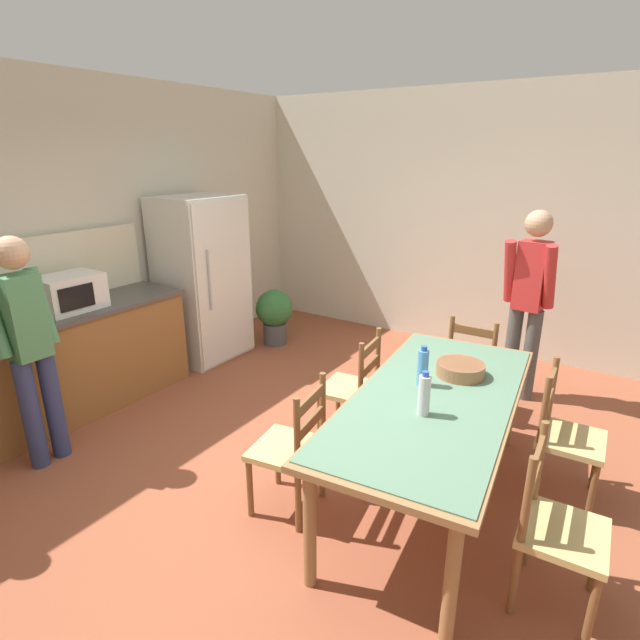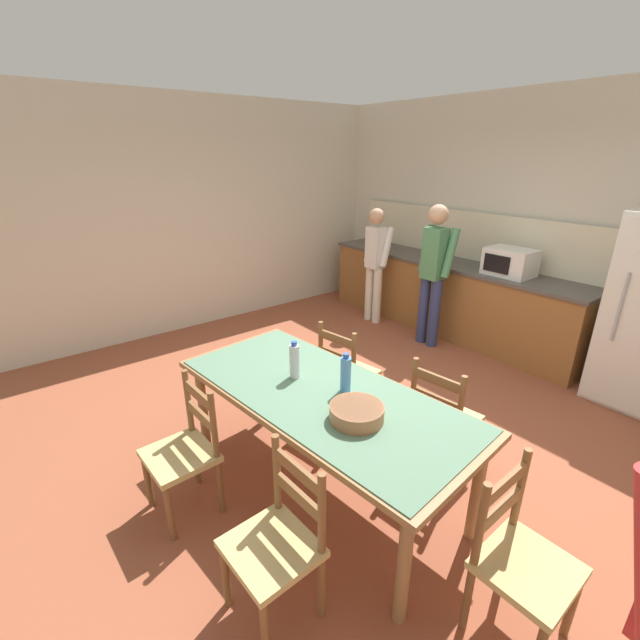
% 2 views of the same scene
% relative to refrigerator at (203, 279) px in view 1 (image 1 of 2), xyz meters
% --- Properties ---
extents(ground_plane, '(8.32, 8.32, 0.00)m').
position_rel_refrigerator_xyz_m(ground_plane, '(-1.29, -2.19, -0.89)').
color(ground_plane, brown).
extents(wall_back, '(6.52, 0.12, 2.90)m').
position_rel_refrigerator_xyz_m(wall_back, '(-1.29, 0.47, 0.56)').
color(wall_back, beige).
rests_on(wall_back, ground).
extents(wall_right, '(0.12, 5.20, 2.90)m').
position_rel_refrigerator_xyz_m(wall_right, '(1.97, -2.19, 0.56)').
color(wall_right, beige).
rests_on(wall_right, ground).
extents(refrigerator, '(0.84, 0.73, 1.78)m').
position_rel_refrigerator_xyz_m(refrigerator, '(0.00, 0.00, 0.00)').
color(refrigerator, silver).
rests_on(refrigerator, ground).
extents(microwave, '(0.50, 0.39, 0.30)m').
position_rel_refrigerator_xyz_m(microwave, '(-1.50, 0.02, 0.19)').
color(microwave, white).
rests_on(microwave, kitchen_counter).
extents(dining_table, '(2.19, 1.14, 0.78)m').
position_rel_refrigerator_xyz_m(dining_table, '(-1.02, -3.06, -0.19)').
color(dining_table, olive).
rests_on(dining_table, ground).
extents(bottle_near_centre, '(0.07, 0.07, 0.27)m').
position_rel_refrigerator_xyz_m(bottle_near_centre, '(-1.28, -3.09, 0.01)').
color(bottle_near_centre, silver).
rests_on(bottle_near_centre, dining_table).
extents(bottle_off_centre, '(0.07, 0.07, 0.27)m').
position_rel_refrigerator_xyz_m(bottle_off_centre, '(-0.93, -2.93, 0.01)').
color(bottle_off_centre, '#4C8ED6').
rests_on(bottle_off_centre, dining_table).
extents(serving_bowl, '(0.32, 0.32, 0.09)m').
position_rel_refrigerator_xyz_m(serving_bowl, '(-0.65, -3.09, -0.06)').
color(serving_bowl, '#9E6642').
rests_on(serving_bowl, dining_table).
extents(chair_side_near_left, '(0.44, 0.42, 0.91)m').
position_rel_refrigerator_xyz_m(chair_side_near_left, '(-1.42, -3.86, -0.45)').
color(chair_side_near_left, brown).
rests_on(chair_side_near_left, ground).
extents(chair_side_far_right, '(0.46, 0.45, 0.91)m').
position_rel_refrigerator_xyz_m(chair_side_far_right, '(-0.62, -2.26, -0.45)').
color(chair_side_far_right, brown).
rests_on(chair_side_far_right, ground).
extents(chair_side_near_right, '(0.44, 0.42, 0.91)m').
position_rel_refrigerator_xyz_m(chair_side_near_right, '(-0.47, -3.77, -0.45)').
color(chair_side_near_right, brown).
rests_on(chair_side_near_right, ground).
extents(chair_side_far_left, '(0.48, 0.46, 0.91)m').
position_rel_refrigerator_xyz_m(chair_side_far_left, '(-1.57, -2.35, -0.45)').
color(chair_side_far_left, brown).
rests_on(chair_side_far_left, ground).
extents(chair_head_end, '(0.41, 0.43, 0.91)m').
position_rel_refrigerator_xyz_m(chair_head_end, '(0.32, -2.92, -0.45)').
color(chair_head_end, brown).
rests_on(chair_head_end, ground).
extents(person_at_counter, '(0.43, 0.29, 1.69)m').
position_rel_refrigerator_xyz_m(person_at_counter, '(-2.14, -0.50, 0.06)').
color(person_at_counter, navy).
rests_on(person_at_counter, ground).
extents(person_by_table, '(0.33, 0.46, 1.75)m').
position_rel_refrigerator_xyz_m(person_by_table, '(0.87, -3.20, 0.09)').
color(person_by_table, '#4C4C4C').
rests_on(person_by_table, ground).
extents(potted_plant, '(0.44, 0.44, 0.67)m').
position_rel_refrigerator_xyz_m(potted_plant, '(0.70, -0.43, -0.50)').
color(potted_plant, '#4C4C51').
rests_on(potted_plant, ground).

